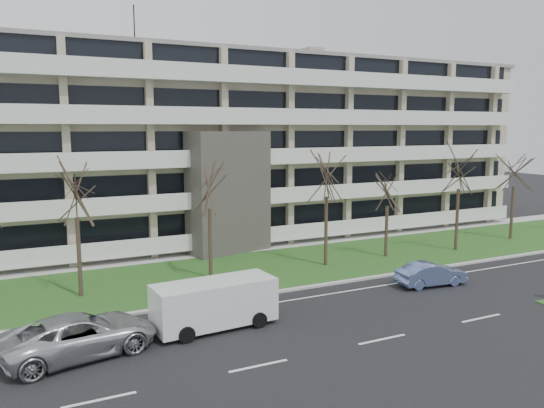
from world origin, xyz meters
TOP-DOWN VIEW (x-y plane):
  - ground at (0.00, 0.00)m, footprint 160.00×160.00m
  - grass_verge at (0.00, 13.00)m, footprint 90.00×10.00m
  - curb at (0.00, 8.00)m, footprint 90.00×0.35m
  - sidewalk at (0.00, 18.50)m, footprint 90.00×2.00m
  - lane_edge_line at (0.00, 6.50)m, footprint 90.00×0.12m
  - apartment_building at (-0.01, 25.32)m, footprint 60.50×15.10m
  - silver_pickup at (-12.14, 4.10)m, footprint 6.62×3.99m
  - blue_sedan at (7.60, 5.28)m, footprint 4.35×1.92m
  - white_van at (-6.08, 4.60)m, footprint 5.84×2.66m
  - tree_2 at (-11.25, 12.09)m, footprint 3.97×3.97m
  - tree_3 at (-3.62, 12.34)m, footprint 3.91×3.91m
  - tree_4 at (4.40, 11.89)m, footprint 4.21×4.21m
  - tree_5 at (9.62, 12.10)m, footprint 3.30×3.30m
  - tree_6 at (15.68, 11.41)m, footprint 4.20×4.20m
  - tree_7 at (22.85, 12.45)m, footprint 3.97×3.97m

SIDE VIEW (x-z plane):
  - ground at x=0.00m, z-range 0.00..0.00m
  - lane_edge_line at x=0.00m, z-range 0.00..0.01m
  - grass_verge at x=0.00m, z-range 0.00..0.06m
  - sidewalk at x=0.00m, z-range 0.00..0.08m
  - curb at x=0.00m, z-range 0.00..0.12m
  - blue_sedan at x=7.60m, z-range 0.00..1.39m
  - silver_pickup at x=-12.14m, z-range 0.00..1.72m
  - white_van at x=-6.08m, z-range 0.22..2.43m
  - tree_5 at x=9.62m, z-range 1.83..8.43m
  - tree_3 at x=-3.62m, z-range 2.17..10.00m
  - tree_2 at x=-11.25m, z-range 2.20..10.14m
  - tree_7 at x=22.85m, z-range 2.20..10.14m
  - tree_6 at x=15.68m, z-range 2.33..10.73m
  - tree_4 at x=4.40m, z-range 2.34..10.75m
  - apartment_building at x=-0.01m, z-range -1.76..16.99m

